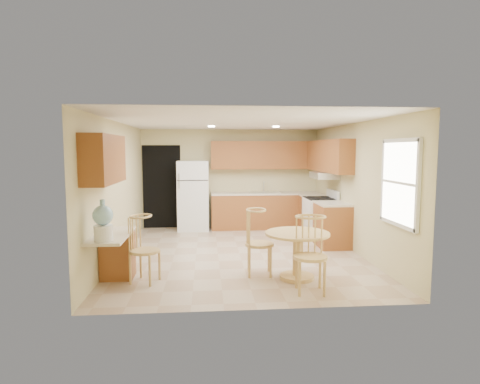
{
  "coord_description": "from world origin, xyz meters",
  "views": [
    {
      "loc": [
        -0.62,
        -7.52,
        1.98
      ],
      "look_at": [
        0.04,
        0.3,
        1.16
      ],
      "focal_mm": 30.0,
      "sensor_mm": 36.0,
      "label": 1
    }
  ],
  "objects": [
    {
      "name": "base_cab_back",
      "position": [
        0.88,
        2.45,
        0.43
      ],
      "size": [
        2.75,
        0.6,
        0.87
      ],
      "primitive_type": "cube",
      "color": "#995626",
      "rests_on": "floor"
    },
    {
      "name": "doorway",
      "position": [
        -1.75,
        2.73,
        1.05
      ],
      "size": [
        0.9,
        0.02,
        2.1
      ],
      "primitive_type": "cube",
      "color": "black",
      "rests_on": "floor"
    },
    {
      "name": "water_crock",
      "position": [
        -2.0,
        -2.12,
        1.02
      ],
      "size": [
        0.27,
        0.27,
        0.56
      ],
      "color": "white",
      "rests_on": "desk_top"
    },
    {
      "name": "upper_cab_left",
      "position": [
        -2.08,
        -1.6,
        1.85
      ],
      "size": [
        0.33,
        1.4,
        0.7
      ],
      "primitive_type": "cube",
      "color": "#995626",
      "rests_on": "wall_left"
    },
    {
      "name": "base_cab_right_a",
      "position": [
        1.95,
        1.85,
        0.43
      ],
      "size": [
        0.6,
        0.59,
        0.87
      ],
      "primitive_type": "cube",
      "color": "#995626",
      "rests_on": "floor"
    },
    {
      "name": "sink",
      "position": [
        0.85,
        2.45,
        0.91
      ],
      "size": [
        0.78,
        0.44,
        0.01
      ],
      "primitive_type": "cube",
      "color": "silver",
      "rests_on": "counter_back"
    },
    {
      "name": "counter_right_a",
      "position": [
        1.95,
        1.85,
        0.89
      ],
      "size": [
        0.63,
        0.59,
        0.04
      ],
      "primitive_type": "cube",
      "color": "beige",
      "rests_on": "base_cab_right_a"
    },
    {
      "name": "window",
      "position": [
        2.23,
        -1.85,
        1.5
      ],
      "size": [
        0.06,
        1.12,
        1.3
      ],
      "color": "white",
      "rests_on": "wall_right"
    },
    {
      "name": "stove",
      "position": [
        1.92,
        1.18,
        0.47
      ],
      "size": [
        0.65,
        0.76,
        1.09
      ],
      "color": "white",
      "rests_on": "floor"
    },
    {
      "name": "chair_table_b",
      "position": [
        0.81,
        -2.3,
        0.65
      ],
      "size": [
        0.47,
        0.47,
        1.06
      ],
      "rotation": [
        0.0,
        0.0,
        3.04
      ],
      "color": "tan",
      "rests_on": "floor"
    },
    {
      "name": "floor",
      "position": [
        0.0,
        0.0,
        0.0
      ],
      "size": [
        5.5,
        5.5,
        0.0
      ],
      "primitive_type": "plane",
      "color": "tan",
      "rests_on": "ground"
    },
    {
      "name": "desk_pedestal",
      "position": [
        -2.0,
        -1.32,
        0.36
      ],
      "size": [
        0.48,
        0.42,
        0.72
      ],
      "primitive_type": "cube",
      "color": "#995626",
      "rests_on": "floor"
    },
    {
      "name": "wall_left",
      "position": [
        -2.25,
        0.0,
        1.25
      ],
      "size": [
        0.02,
        5.5,
        2.5
      ],
      "primitive_type": "cube",
      "color": "#C9BE88",
      "rests_on": "floor"
    },
    {
      "name": "base_cab_right_b",
      "position": [
        1.95,
        0.4,
        0.43
      ],
      "size": [
        0.6,
        0.8,
        0.87
      ],
      "primitive_type": "cube",
      "color": "#995626",
      "rests_on": "floor"
    },
    {
      "name": "desk_top",
      "position": [
        -2.0,
        -1.7,
        0.75
      ],
      "size": [
        0.5,
        1.2,
        0.04
      ],
      "primitive_type": "cube",
      "color": "beige",
      "rests_on": "desk_pedestal"
    },
    {
      "name": "ceiling",
      "position": [
        0.0,
        0.0,
        2.5
      ],
      "size": [
        4.5,
        5.5,
        0.02
      ],
      "primitive_type": "cube",
      "color": "white",
      "rests_on": "wall_back"
    },
    {
      "name": "wall_front",
      "position": [
        0.0,
        -2.75,
        1.25
      ],
      "size": [
        4.5,
        0.02,
        2.5
      ],
      "primitive_type": "cube",
      "color": "#C9BE88",
      "rests_on": "floor"
    },
    {
      "name": "can_light_b",
      "position": [
        0.9,
        1.2,
        2.48
      ],
      "size": [
        0.14,
        0.14,
        0.02
      ],
      "primitive_type": "cylinder",
      "color": "white",
      "rests_on": "ceiling"
    },
    {
      "name": "upper_cab_right",
      "position": [
        2.08,
        1.21,
        1.85
      ],
      "size": [
        0.33,
        2.42,
        0.7
      ],
      "primitive_type": "cube",
      "color": "#995626",
      "rests_on": "wall_right"
    },
    {
      "name": "upper_cab_back",
      "position": [
        0.88,
        2.58,
        1.85
      ],
      "size": [
        2.75,
        0.33,
        0.7
      ],
      "primitive_type": "cube",
      "color": "#995626",
      "rests_on": "wall_back"
    },
    {
      "name": "chair_table_a",
      "position": [
        0.21,
        -1.45,
        0.64
      ],
      "size": [
        0.46,
        0.6,
        1.04
      ],
      "rotation": [
        0.0,
        0.0,
        -1.64
      ],
      "color": "tan",
      "rests_on": "floor"
    },
    {
      "name": "counter_right_b",
      "position": [
        1.95,
        0.4,
        0.89
      ],
      "size": [
        0.63,
        0.8,
        0.04
      ],
      "primitive_type": "cube",
      "color": "beige",
      "rests_on": "base_cab_right_b"
    },
    {
      "name": "dining_table",
      "position": [
        0.76,
        -1.6,
        0.48
      ],
      "size": [
        0.98,
        0.98,
        0.73
      ],
      "rotation": [
        0.0,
        0.0,
        -0.27
      ],
      "color": "tan",
      "rests_on": "floor"
    },
    {
      "name": "wall_right",
      "position": [
        2.25,
        0.0,
        1.25
      ],
      "size": [
        0.02,
        5.5,
        2.5
      ],
      "primitive_type": "cube",
      "color": "#C9BE88",
      "rests_on": "floor"
    },
    {
      "name": "refrigerator",
      "position": [
        -0.95,
        2.4,
        0.86
      ],
      "size": [
        0.76,
        0.74,
        1.72
      ],
      "color": "white",
      "rests_on": "floor"
    },
    {
      "name": "wall_back",
      "position": [
        0.0,
        2.75,
        1.25
      ],
      "size": [
        4.5,
        0.02,
        2.5
      ],
      "primitive_type": "cube",
      "color": "#C9BE88",
      "rests_on": "floor"
    },
    {
      "name": "can_light_a",
      "position": [
        -0.5,
        1.2,
        2.48
      ],
      "size": [
        0.14,
        0.14,
        0.02
      ],
      "primitive_type": "cylinder",
      "color": "white",
      "rests_on": "ceiling"
    },
    {
      "name": "counter_back",
      "position": [
        0.88,
        2.45,
        0.89
      ],
      "size": [
        2.75,
        0.63,
        0.04
      ],
      "primitive_type": "cube",
      "color": "beige",
      "rests_on": "base_cab_back"
    },
    {
      "name": "chair_desk",
      "position": [
        -1.55,
        -1.66,
        0.61
      ],
      "size": [
        0.44,
        0.57,
        1.0
      ],
      "rotation": [
        0.0,
        0.0,
        -1.91
      ],
      "color": "tan",
      "rests_on": "floor"
    },
    {
      "name": "range_hood",
      "position": [
        2.0,
        1.18,
        1.42
      ],
      "size": [
        0.5,
        0.76,
        0.14
      ],
      "primitive_type": "cube",
      "color": "silver",
      "rests_on": "upper_cab_right"
    }
  ]
}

